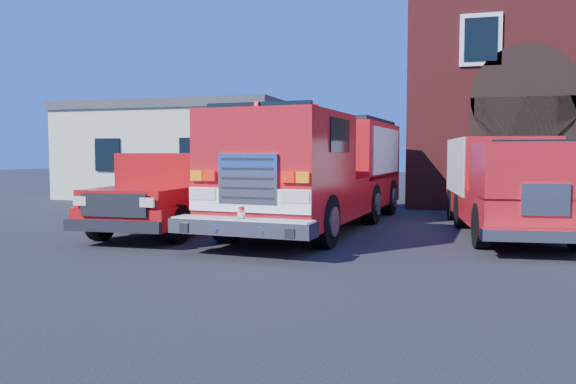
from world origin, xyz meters
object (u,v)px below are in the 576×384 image
(fire_engine, at_px, (321,169))
(pickup_truck, at_px, (176,194))
(secondary_truck, at_px, (506,181))
(side_building, at_px, (192,150))

(fire_engine, xyz_separation_m, pickup_truck, (-3.58, -1.83, -0.66))
(pickup_truck, xyz_separation_m, secondary_truck, (8.45, 1.94, 0.37))
(side_building, distance_m, pickup_truck, 12.46)
(pickup_truck, distance_m, secondary_truck, 8.68)
(pickup_truck, relative_size, secondary_truck, 0.82)
(secondary_truck, bearing_deg, side_building, 145.12)
(side_building, bearing_deg, fire_engine, -47.85)
(side_building, relative_size, fire_engine, 0.97)
(side_building, distance_m, secondary_truck, 16.45)
(side_building, xyz_separation_m, secondary_truck, (13.48, -9.40, -0.85))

